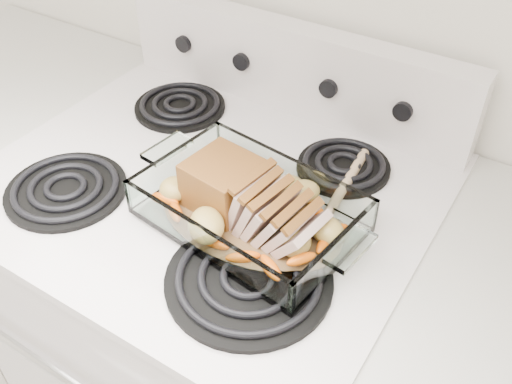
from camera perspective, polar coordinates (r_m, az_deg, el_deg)
The scene contains 6 objects.
electric_range at distance 1.36m, azimuth -3.67°, elevation -13.68°, with size 0.78×0.70×1.12m.
counter_left at distance 1.73m, azimuth -22.05°, elevation -3.37°, with size 0.58×0.68×0.93m.
baking_dish at distance 0.92m, azimuth -0.67°, elevation -2.11°, with size 0.34×0.22×0.07m.
pork_roast at distance 0.90m, azimuth -1.45°, elevation -0.37°, with size 0.24×0.10×0.09m.
roast_vegetables at distance 0.93m, azimuth 0.24°, elevation -0.50°, with size 0.32×0.18×0.04m.
wooden_spoon at distance 0.95m, azimuth 7.91°, elevation -1.99°, with size 0.08×0.27×0.02m.
Camera 1 is at (0.49, 1.03, 1.59)m, focal length 40.00 mm.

